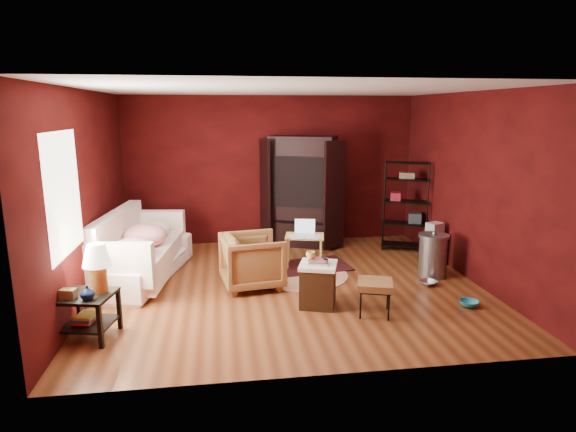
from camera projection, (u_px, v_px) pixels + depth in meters
The scene contains 18 objects.
room at pixel (287, 191), 6.78m from camera, with size 5.54×5.04×2.84m.
sofa at pixel (142, 251), 7.28m from camera, with size 2.24×0.65×0.87m, color white.
armchair at pixel (252, 258), 6.96m from camera, with size 0.83×0.78×0.86m, color black.
pet_bowl_steel at pixel (429, 277), 7.08m from camera, with size 0.26×0.06×0.26m, color #AEB0B5.
pet_bowl_turquoise at pixel (470, 298), 6.30m from camera, with size 0.25×0.08×0.25m, color #28A4BD.
vase at pixel (87, 293), 5.19m from camera, with size 0.15×0.16×0.15m, color #0C183C.
mug at pixel (311, 254), 6.21m from camera, with size 0.12×0.10×0.12m, color #D6C968.
side_table at pixel (93, 282), 5.37m from camera, with size 0.65×0.65×1.08m.
sofa_cushions at pixel (138, 249), 7.29m from camera, with size 1.18×2.35×0.94m.
hamper at pixel (318, 284), 6.30m from camera, with size 0.59×0.59×0.66m.
footstool at pixel (375, 286), 6.01m from camera, with size 0.53×0.53×0.44m.
rug_round at pixel (301, 275), 7.52m from camera, with size 1.89×1.89×0.01m.
rug_oriental at pixel (310, 266), 7.92m from camera, with size 1.35×1.02×0.01m.
laptop_desk at pixel (305, 239), 7.85m from camera, with size 0.70×0.58×0.77m.
tv_armoire at pixel (302, 189), 9.03m from camera, with size 1.50×1.22×2.06m.
wire_shelving at pixel (406, 202), 8.74m from camera, with size 0.86×0.60×1.62m.
small_stand at pixel (435, 233), 7.96m from camera, with size 0.47×0.47×0.71m.
trash_can at pixel (433, 255), 7.41m from camera, with size 0.52×0.52×0.72m.
Camera 1 is at (-0.97, -6.65, 2.52)m, focal length 30.00 mm.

